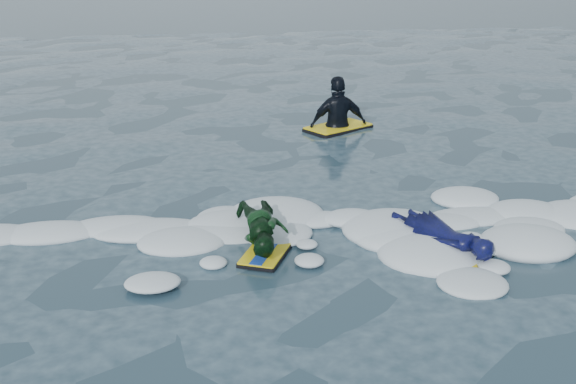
% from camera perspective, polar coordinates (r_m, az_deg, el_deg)
% --- Properties ---
extents(ground, '(120.00, 120.00, 0.00)m').
position_cam_1_polar(ground, '(7.47, -4.97, -7.50)').
color(ground, '#162E35').
rests_on(ground, ground).
extents(foam_band, '(12.00, 3.10, 0.30)m').
position_cam_1_polar(foam_band, '(8.40, -5.47, -4.35)').
color(foam_band, silver).
rests_on(foam_band, ground).
extents(prone_woman_unit, '(1.05, 1.52, 0.36)m').
position_cam_1_polar(prone_woman_unit, '(8.37, 12.29, -3.44)').
color(prone_woman_unit, black).
rests_on(prone_woman_unit, ground).
extents(prone_child_unit, '(0.73, 1.26, 0.46)m').
position_cam_1_polar(prone_child_unit, '(8.20, -1.96, -3.08)').
color(prone_child_unit, black).
rests_on(prone_child_unit, ground).
extents(waiting_rider_unit, '(1.42, 1.23, 1.86)m').
position_cam_1_polar(waiting_rider_unit, '(13.49, 3.98, 5.20)').
color(waiting_rider_unit, black).
rests_on(waiting_rider_unit, ground).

